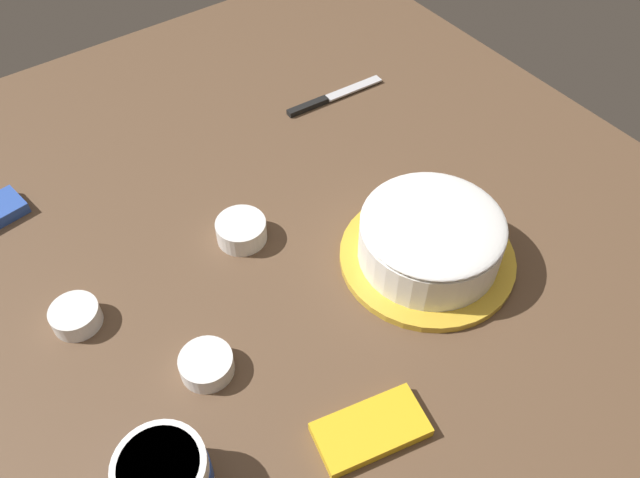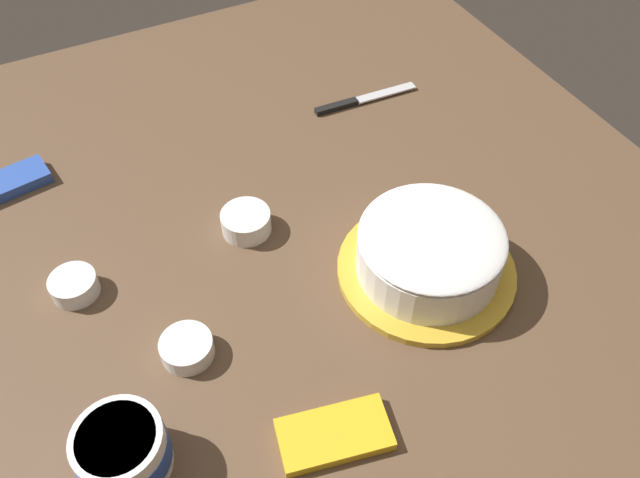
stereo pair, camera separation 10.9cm
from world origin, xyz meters
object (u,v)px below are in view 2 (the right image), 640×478
sprinkle_bowl_pink (187,348)px  frosting_tub (123,451)px  frosted_cake (429,253)px  candy_box_lower (334,434)px  candy_box_upper (8,183)px  spreading_knife (357,101)px  sprinkle_bowl_blue (246,221)px  sprinkle_bowl_green (74,285)px

sprinkle_bowl_pink → frosting_tub: bearing=44.9°
frosted_cake → candy_box_lower: size_ratio=1.93×
frosting_tub → candy_box_lower: frosting_tub is taller
frosting_tub → candy_box_upper: size_ratio=0.82×
spreading_knife → sprinkle_bowl_pink: bearing=38.8°
frosting_tub → sprinkle_bowl_blue: 0.44m
frosting_tub → sprinkle_bowl_green: (-0.00, -0.32, -0.03)m
sprinkle_bowl_pink → candy_box_upper: sprinkle_bowl_pink is taller
sprinkle_bowl_blue → candy_box_upper: size_ratio=0.59×
spreading_knife → sprinkle_bowl_blue: bearing=33.3°
frosted_cake → candy_box_upper: 0.79m
spreading_knife → sprinkle_bowl_green: (0.65, 0.23, 0.01)m
sprinkle_bowl_green → sprinkle_bowl_blue: bearing=-179.7°
frosting_tub → frosted_cake: bearing=-169.8°
sprinkle_bowl_green → sprinkle_bowl_pink: bearing=122.7°
sprinkle_bowl_pink → spreading_knife: bearing=-141.2°
frosted_cake → sprinkle_bowl_green: (0.53, -0.22, -0.03)m
spreading_knife → sprinkle_bowl_blue: 0.42m
frosting_tub → sprinkle_bowl_pink: 0.18m
frosting_tub → spreading_knife: size_ratio=0.51×
sprinkle_bowl_green → sprinkle_bowl_blue: size_ratio=0.88×
frosted_cake → spreading_knife: size_ratio=1.26×
sprinkle_bowl_pink → candy_box_lower: (-0.14, 0.22, -0.01)m
frosting_tub → candy_box_lower: size_ratio=0.78×
spreading_knife → sprinkle_bowl_pink: (0.53, 0.43, 0.01)m
spreading_knife → sprinkle_bowl_pink: sprinkle_bowl_pink is taller
frosted_cake → spreading_knife: (-0.12, -0.46, -0.04)m
frosting_tub → candy_box_lower: 0.28m
sprinkle_bowl_blue → candy_box_lower: bearing=84.2°
frosting_tub → spreading_knife: (-0.66, -0.55, -0.04)m
sprinkle_bowl_blue → candy_box_lower: (0.04, 0.41, -0.01)m
frosting_tub → sprinkle_bowl_pink: frosting_tub is taller
sprinkle_bowl_green → candy_box_lower: (-0.26, 0.41, -0.01)m
frosting_tub → candy_box_lower: bearing=160.9°
sprinkle_bowl_green → candy_box_lower: size_ratio=0.50×
frosting_tub → candy_box_upper: bearing=-85.1°
spreading_knife → candy_box_lower: candy_box_lower is taller
candy_box_lower → sprinkle_bowl_pink: bearing=-46.2°
candy_box_upper → sprinkle_bowl_pink: bearing=101.0°
frosted_cake → frosting_tub: size_ratio=2.47×
spreading_knife → candy_box_lower: 0.76m
sprinkle_bowl_pink → sprinkle_bowl_green: bearing=-57.3°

